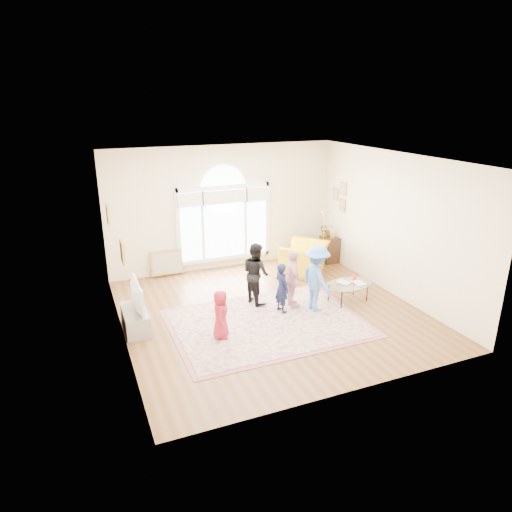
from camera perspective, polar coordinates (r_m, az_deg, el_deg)
name	(u,v)px	position (r m, az deg, el deg)	size (l,w,h in m)	color
ground	(271,312)	(9.74, 1.83, -6.97)	(6.00, 6.00, 0.00)	brown
room_shell	(226,211)	(11.70, -3.78, 5.69)	(6.00, 6.00, 6.00)	beige
area_rug	(267,323)	(9.25, 1.43, -8.38)	(3.60, 2.60, 0.02)	#C0B395
rug_border	(267,323)	(9.26, 1.43, -8.40)	(3.80, 2.80, 0.01)	#99595D
tv_console	(135,320)	(9.25, -14.84, -7.70)	(0.45, 1.00, 0.42)	#979A9F
television	(134,296)	(9.04, -15.06, -4.89)	(0.16, 0.99, 0.57)	black
coffee_table	(348,285)	(10.25, 11.48, -3.53)	(1.27, 0.92, 0.54)	silver
armchair	(305,258)	(11.78, 6.09, -0.30)	(1.19, 1.04, 0.77)	gold
side_cabinet	(329,249)	(12.68, 9.14, 0.83)	(0.40, 0.50, 0.70)	black
floor_lamp	(325,218)	(12.20, 8.57, 4.70)	(0.31, 0.31, 1.51)	black
plant_pedestal	(325,249)	(12.71, 8.62, 0.90)	(0.20, 0.20, 0.70)	white
potted_plant	(326,230)	(12.55, 8.74, 3.28)	(0.36, 0.31, 0.39)	#33722D
leaning_picture	(168,276)	(11.85, -11.00, -2.42)	(0.80, 0.05, 0.62)	tan
child_red	(221,314)	(8.55, -4.44, -7.28)	(0.46, 0.30, 0.94)	#A41E31
child_navy	(282,288)	(9.51, 3.24, -3.99)	(0.39, 0.26, 1.07)	#12173A
child_black	(256,273)	(9.88, -0.02, -2.15)	(0.66, 0.51, 1.35)	black
child_pink	(293,279)	(9.71, 4.61, -2.91)	(0.74, 0.31, 1.26)	#EDA6B0
child_blue	(317,278)	(9.60, 7.62, -2.77)	(0.92, 0.53, 1.42)	#4D7CC9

